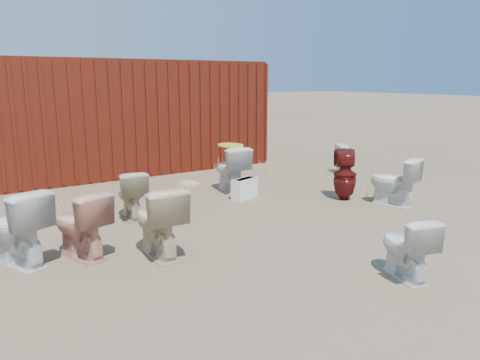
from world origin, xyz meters
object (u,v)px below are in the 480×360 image
shipping_container (127,116)px  toilet_front_maroon (345,175)px  toilet_front_c (406,247)px  loose_tank (245,188)px  toilet_front_pink (80,224)px  toilet_back_yellowlid (231,169)px  toilet_front_e (394,181)px  toilet_back_beige_right (131,194)px  toilet_back_e (343,159)px  toilet_front_a (16,228)px  toilet_back_beige_left (158,221)px

shipping_container → toilet_front_maroon: bearing=-67.2°
shipping_container → toilet_front_c: (0.18, -7.40, -0.86)m
loose_tank → shipping_container: bearing=83.0°
toilet_front_pink → toilet_back_yellowlid: toilet_back_yellowlid is taller
shipping_container → toilet_front_pink: bearing=-116.1°
toilet_front_c → toilet_front_e: toilet_front_e is taller
toilet_front_c → toilet_back_beige_right: bearing=-48.8°
toilet_front_c → toilet_back_e: 5.42m
toilet_front_a → toilet_front_pink: 0.66m
toilet_front_maroon → toilet_front_pink: bearing=41.1°
toilet_back_beige_right → toilet_back_e: 5.03m
toilet_front_a → toilet_front_e: (5.49, -0.65, -0.04)m
toilet_front_a → toilet_front_maroon: size_ratio=1.01×
shipping_container → toilet_front_c: shipping_container is taller
toilet_front_pink → toilet_back_beige_left: (0.76, -0.45, 0.03)m
toilet_back_e → toilet_back_beige_right: bearing=30.3°
toilet_back_e → shipping_container: bearing=-18.3°
toilet_front_pink → toilet_back_yellowlid: 3.58m
toilet_front_c → toilet_back_beige_left: bearing=-29.3°
toilet_front_e → toilet_back_yellowlid: bearing=-67.7°
toilet_front_a → toilet_front_e: 5.53m
toilet_front_pink → toilet_back_beige_left: toilet_back_beige_left is taller
toilet_front_c → toilet_front_e: bearing=-121.5°
toilet_back_e → toilet_back_beige_left: bearing=46.1°
toilet_back_yellowlid → toilet_front_c: bearing=88.9°
shipping_container → toilet_back_beige_left: shipping_container is taller
toilet_front_c → toilet_front_e: (2.23, 1.94, 0.06)m
toilet_back_e → loose_tank: bearing=34.5°
toilet_front_maroon → loose_tank: 1.71m
toilet_front_a → toilet_front_pink: size_ratio=1.09×
toilet_front_e → toilet_back_beige_left: bearing=-16.0°
shipping_container → toilet_front_pink: shipping_container is taller
toilet_front_maroon → toilet_back_beige_right: size_ratio=1.18×
toilet_front_a → toilet_front_maroon: bearing=158.2°
toilet_front_a → toilet_back_e: toilet_front_a is taller
toilet_front_pink → toilet_back_e: toilet_front_pink is taller
toilet_front_c → loose_tank: size_ratio=1.35×
toilet_back_e → loose_tank: toilet_back_e is taller
toilet_back_beige_left → toilet_front_a: bearing=-20.9°
loose_tank → toilet_front_pink: bearing=-175.5°
toilet_back_yellowlid → toilet_front_a: bearing=28.5°
toilet_front_a → toilet_back_beige_right: (1.69, 1.00, -0.07)m
toilet_front_a → toilet_back_beige_left: bearing=134.5°
toilet_front_pink → toilet_back_beige_left: bearing=132.0°
toilet_back_yellowlid → loose_tank: toilet_back_yellowlid is taller
toilet_front_c → toilet_front_maroon: toilet_front_maroon is taller
toilet_back_beige_left → toilet_back_yellowlid: bearing=-135.1°
toilet_back_beige_right → toilet_front_a: bearing=40.1°
shipping_container → toilet_front_e: shipping_container is taller
toilet_back_beige_right → loose_tank: (2.03, 0.03, -0.19)m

